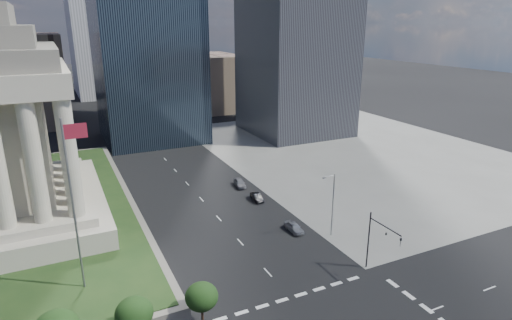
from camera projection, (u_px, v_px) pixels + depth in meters
ground at (143, 135)px, 124.67m from camera, size 500.00×500.00×0.00m
sidewalk_ne at (357, 151)px, 109.27m from camera, size 68.00×90.00×0.03m
flagpole at (74, 197)px, 46.44m from camera, size 2.52×0.24×20.00m
midrise_glass at (145, 27)px, 112.01m from camera, size 26.00×26.00×60.00m
building_filler_ne at (210, 82)px, 160.53m from camera, size 20.00×30.00×20.00m
building_filler_nw at (23, 80)px, 133.78m from camera, size 24.00×30.00×28.00m
traffic_signal_ne at (379, 238)px, 54.13m from camera, size 0.30×5.74×8.00m
street_lamp_north at (332, 201)px, 64.05m from camera, size 2.13×0.22×10.00m
parked_sedan_near at (294, 227)px, 66.83m from camera, size 4.17×1.68×1.42m
parked_sedan_mid at (257, 197)px, 78.42m from camera, size 1.71×4.07×1.31m
parked_sedan_far at (240, 183)px, 85.09m from camera, size 2.55×4.77×1.54m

